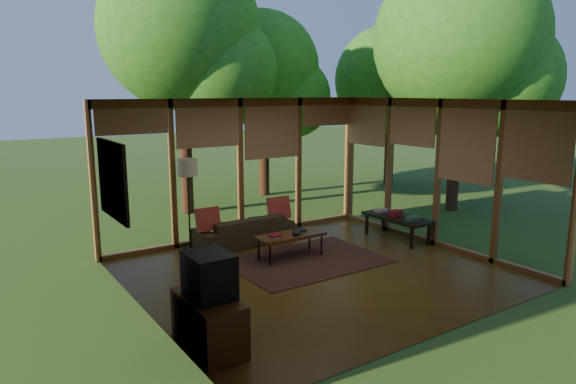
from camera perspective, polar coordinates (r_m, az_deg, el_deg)
floor at (r=8.25m, az=3.28°, el=-8.91°), size 5.50×5.50×0.00m
ceiling at (r=7.75m, az=3.50°, el=10.18°), size 5.50×5.50×0.00m
wall_left at (r=6.64m, az=-15.92°, el=-2.15°), size 0.04×5.00×2.70m
wall_front at (r=6.14m, az=17.63°, el=-3.32°), size 5.50×0.04×2.70m
window_wall_back at (r=9.97m, az=-5.32°, el=2.58°), size 5.50×0.12×2.70m
window_wall_right at (r=9.78m, az=16.35°, el=2.01°), size 0.12×5.00×2.70m
exterior_lawn at (r=19.24m, az=7.98°, el=2.56°), size 40.00×40.00×0.00m
tree_nw at (r=12.22m, az=-11.90°, el=17.23°), size 3.60×3.60×5.99m
tree_ne at (r=14.12m, az=-2.97°, el=13.43°), size 3.11×3.11×4.96m
tree_se at (r=12.78m, az=18.50°, el=15.76°), size 3.90×3.90×5.94m
tree_far at (r=15.86m, az=11.07°, el=12.10°), size 3.18×3.18×4.75m
rug at (r=8.77m, az=2.10°, el=-7.62°), size 2.53×1.80×0.01m
sofa at (r=9.66m, az=-4.93°, el=-4.24°), size 1.88×0.79×0.54m
pillow_left at (r=9.21m, az=-8.90°, el=-3.06°), size 0.42×0.22×0.44m
pillow_right at (r=9.91m, az=-1.02°, el=-1.85°), size 0.44×0.23×0.46m
ct_book_lower at (r=8.56m, az=-1.47°, el=-5.05°), size 0.21×0.18×0.03m
ct_book_upper at (r=8.56m, az=-1.47°, el=-4.84°), size 0.23×0.19×0.03m
ct_book_side at (r=8.99m, az=1.33°, el=-4.26°), size 0.22×0.17×0.03m
ct_bowl at (r=8.73m, az=0.94°, el=-4.58°), size 0.16×0.16×0.07m
media_cabinet at (r=5.95m, az=-8.78°, el=-14.15°), size 0.50×1.00×0.60m
television at (r=5.74m, az=-8.76°, el=-9.14°), size 0.45×0.55×0.50m
console_book_a at (r=9.84m, az=13.72°, el=-2.88°), size 0.26×0.21×0.08m
console_book_b at (r=10.13m, az=11.85°, el=-2.32°), size 0.26×0.21×0.11m
console_book_c at (r=10.41m, az=10.28°, el=-2.02°), size 0.26×0.19×0.07m
floor_lamp at (r=9.28m, az=-11.10°, el=2.12°), size 0.36×0.36×1.65m
coffee_table at (r=8.80m, az=0.29°, el=-4.92°), size 1.20×0.50×0.43m
side_console at (r=10.12m, az=12.03°, el=-2.92°), size 0.60×1.40×0.46m
wall_painting at (r=7.93m, az=-18.89°, el=1.27°), size 0.06×1.35×1.15m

